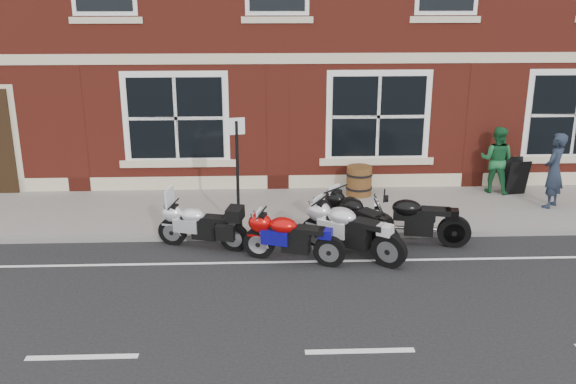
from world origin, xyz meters
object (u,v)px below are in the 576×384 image
(pedestrian_left, at_px, (554,171))
(pedestrian_right, at_px, (496,160))
(moto_sport_black, at_px, (360,218))
(moto_naked_black, at_px, (414,218))
(a_board_sign, at_px, (515,176))
(moto_sport_silver, at_px, (351,229))
(barrel_planter, at_px, (359,181))
(moto_touring_silver, at_px, (200,224))
(parking_sign, at_px, (237,167))
(moto_sport_red, at_px, (292,236))

(pedestrian_left, relative_size, pedestrian_right, 1.06)
(moto_sport_black, relative_size, moto_naked_black, 0.87)
(moto_sport_black, height_order, a_board_sign, a_board_sign)
(moto_sport_silver, xyz_separation_m, barrel_planter, (0.67, 3.54, -0.10))
(moto_touring_silver, height_order, moto_naked_black, moto_touring_silver)
(moto_touring_silver, height_order, a_board_sign, moto_touring_silver)
(moto_naked_black, distance_m, barrel_planter, 3.02)
(barrel_planter, bearing_deg, pedestrian_right, 1.60)
(moto_touring_silver, height_order, parking_sign, parking_sign)
(parking_sign, bearing_deg, pedestrian_right, 8.96)
(moto_sport_red, relative_size, moto_sport_silver, 1.03)
(moto_naked_black, bearing_deg, moto_sport_red, 118.40)
(moto_touring_silver, xyz_separation_m, moto_sport_black, (3.22, 0.02, 0.06))
(moto_sport_red, distance_m, moto_sport_silver, 1.17)
(moto_sport_black, relative_size, moto_sport_silver, 0.99)
(moto_naked_black, distance_m, a_board_sign, 4.31)
(pedestrian_right, xyz_separation_m, a_board_sign, (0.47, -0.14, -0.39))
(barrel_planter, relative_size, parking_sign, 0.30)
(moto_sport_black, bearing_deg, moto_sport_silver, -147.26)
(pedestrian_left, bearing_deg, moto_sport_silver, -18.76)
(pedestrian_right, distance_m, barrel_planter, 3.46)
(moto_touring_silver, height_order, moto_sport_red, moto_touring_silver)
(moto_touring_silver, distance_m, moto_sport_red, 1.97)
(moto_naked_black, height_order, pedestrian_right, pedestrian_right)
(moto_sport_black, relative_size, pedestrian_right, 1.13)
(moto_sport_black, bearing_deg, a_board_sign, -1.62)
(moto_sport_red, bearing_deg, moto_sport_black, -41.65)
(moto_naked_black, bearing_deg, parking_sign, 91.99)
(a_board_sign, distance_m, parking_sign, 7.22)
(moto_sport_silver, distance_m, pedestrian_right, 5.49)
(moto_sport_black, xyz_separation_m, a_board_sign, (4.31, 2.85, -0.00))
(moto_sport_black, distance_m, barrel_planter, 2.93)
(moto_sport_black, distance_m, pedestrian_right, 4.88)
(a_board_sign, bearing_deg, moto_sport_black, -153.46)
(a_board_sign, bearing_deg, pedestrian_left, -73.60)
(moto_touring_silver, bearing_deg, parking_sign, -35.71)
(moto_touring_silver, xyz_separation_m, a_board_sign, (7.53, 2.87, 0.06))
(moto_sport_black, distance_m, parking_sign, 2.71)
(a_board_sign, height_order, barrel_planter, a_board_sign)
(moto_touring_silver, relative_size, pedestrian_left, 1.05)
(pedestrian_left, height_order, parking_sign, parking_sign)
(pedestrian_right, height_order, barrel_planter, pedestrian_right)
(moto_sport_black, relative_size, barrel_planter, 2.60)
(moto_touring_silver, relative_size, moto_naked_black, 0.86)
(pedestrian_left, xyz_separation_m, pedestrian_right, (-0.92, 1.19, -0.05))
(pedestrian_right, bearing_deg, moto_sport_black, 67.80)
(pedestrian_right, distance_m, a_board_sign, 0.62)
(moto_sport_silver, height_order, pedestrian_left, pedestrian_left)
(parking_sign, bearing_deg, a_board_sign, 6.55)
(barrel_planter, xyz_separation_m, parking_sign, (-2.89, -2.33, 1.04))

